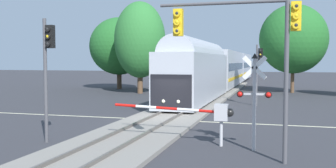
% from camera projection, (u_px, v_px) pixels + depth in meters
% --- Properties ---
extents(ground_plane, '(220.00, 220.00, 0.00)m').
position_uv_depth(ground_plane, '(165.00, 120.00, 23.22)').
color(ground_plane, '#333338').
extents(road_centre_stripe, '(44.00, 0.20, 0.01)m').
position_uv_depth(road_centre_stripe, '(165.00, 120.00, 23.22)').
color(road_centre_stripe, beige).
rests_on(road_centre_stripe, ground).
extents(railway_track, '(4.40, 80.00, 0.32)m').
position_uv_depth(railway_track, '(165.00, 118.00, 23.21)').
color(railway_track, gray).
rests_on(railway_track, ground).
extents(commuter_train, '(3.04, 59.10, 5.16)m').
position_uv_depth(commuter_train, '(225.00, 68.00, 50.92)').
color(commuter_train, '#B2B7C1').
rests_on(commuter_train, railway_track).
extents(crossing_gate_near, '(5.40, 0.40, 1.80)m').
position_uv_depth(crossing_gate_near, '(208.00, 113.00, 16.14)').
color(crossing_gate_near, '#B7B7BC').
rests_on(crossing_gate_near, ground).
extents(crossing_signal_mast, '(1.36, 0.44, 3.93)m').
position_uv_depth(crossing_signal_mast, '(254.00, 91.00, 15.07)').
color(crossing_signal_mast, '#B2B2B7').
rests_on(crossing_signal_mast, ground).
extents(traffic_signal_median, '(0.53, 0.38, 5.48)m').
position_uv_depth(traffic_signal_median, '(47.00, 60.00, 16.56)').
color(traffic_signal_median, '#4C4C51').
rests_on(traffic_signal_median, ground).
extents(traffic_signal_near_right, '(5.01, 0.38, 5.94)m').
position_uv_depth(traffic_signal_near_right, '(249.00, 36.00, 13.36)').
color(traffic_signal_near_right, '#4C4C51').
rests_on(traffic_signal_near_right, ground).
extents(traffic_signal_far_side, '(0.53, 0.38, 4.94)m').
position_uv_depth(traffic_signal_far_side, '(259.00, 65.00, 30.40)').
color(traffic_signal_far_side, '#4C4C51').
rests_on(traffic_signal_far_side, ground).
extents(pine_left_background, '(7.59, 7.59, 9.26)m').
position_uv_depth(pine_left_background, '(119.00, 46.00, 48.97)').
color(pine_left_background, '#4C3828').
rests_on(pine_left_background, ground).
extents(elm_centre_background, '(7.57, 7.57, 10.03)m').
position_uv_depth(elm_centre_background, '(293.00, 39.00, 42.85)').
color(elm_centre_background, brown).
rests_on(elm_centre_background, ground).
extents(oak_behind_train, '(5.69, 5.69, 10.23)m').
position_uv_depth(oak_behind_train, '(140.00, 40.00, 42.09)').
color(oak_behind_train, brown).
rests_on(oak_behind_train, ground).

